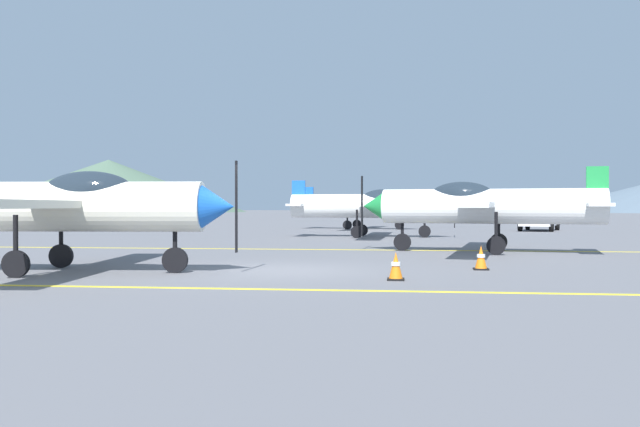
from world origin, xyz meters
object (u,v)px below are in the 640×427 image
airplane_near (62,205)px  car_sedan (539,217)px  airplane_back (360,205)px  airplane_far (370,205)px  traffic_cone_side (396,266)px  traffic_cone_front (481,258)px  airplane_mid (481,205)px

airplane_near → car_sedan: size_ratio=2.02×
airplane_back → car_sedan: bearing=-9.0°
airplane_far → car_sedan: airplane_far is taller
airplane_near → traffic_cone_side: bearing=-5.3°
car_sedan → traffic_cone_front: size_ratio=7.89×
airplane_mid → traffic_cone_front: bearing=-96.7°
airplane_back → airplane_near: bearing=-99.9°
traffic_cone_front → traffic_cone_side: size_ratio=1.00×
airplane_near → airplane_back: size_ratio=1.00×
airplane_near → car_sedan: (16.29, 27.93, -0.74)m
airplane_far → airplane_back: 11.34m
airplane_near → car_sedan: 32.34m
airplane_mid → traffic_cone_front: (-0.73, -6.28, -1.29)m
airplane_back → airplane_far: bearing=-84.0°
airplane_mid → airplane_near: bearing=-142.4°
airplane_near → airplane_far: (6.34, 18.42, 0.00)m
airplane_far → airplane_back: bearing=96.0°
traffic_cone_front → traffic_cone_side: same height
airplane_mid → traffic_cone_side: size_ratio=15.89×
traffic_cone_side → airplane_back: bearing=94.8°
airplane_far → airplane_back: (-1.18, 11.27, 0.00)m
airplane_far → airplane_mid: bearing=-68.1°
airplane_back → traffic_cone_side: size_ratio=15.86×
traffic_cone_front → airplane_mid: bearing=83.3°
airplane_far → car_sedan: size_ratio=2.01×
airplane_back → car_sedan: 11.29m
airplane_mid → traffic_cone_side: airplane_mid is taller
airplane_mid → airplane_far: size_ratio=1.00×
car_sedan → traffic_cone_side: size_ratio=7.89×
airplane_mid → airplane_back: 22.25m
airplane_back → car_sedan: airplane_back is taller
airplane_near → traffic_cone_front: airplane_near is taller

